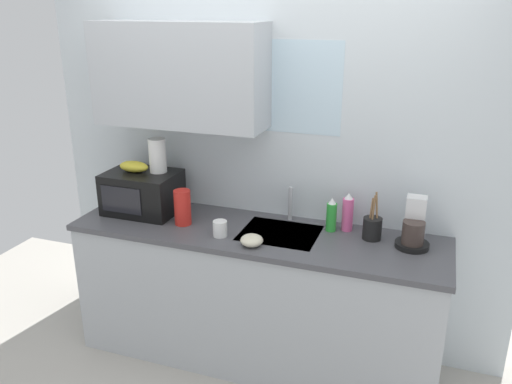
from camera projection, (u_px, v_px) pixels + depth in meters
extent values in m
cube|color=silver|center=(274.00, 160.00, 3.35)|extent=(3.05, 0.10, 2.50)
cube|color=#B2B7BC|center=(180.00, 75.00, 3.15)|extent=(1.07, 0.32, 0.62)
cube|color=silver|center=(296.00, 87.00, 3.11)|extent=(0.56, 0.02, 0.55)
cube|color=#B2B7BC|center=(256.00, 298.00, 3.32)|extent=(2.25, 0.60, 0.86)
cube|color=#4C4C51|center=(256.00, 233.00, 3.17)|extent=(2.28, 0.63, 0.03)
cube|color=#9EA0A5|center=(280.00, 243.00, 3.16)|extent=(0.46, 0.38, 0.14)
cylinder|color=#B2B5BA|center=(290.00, 204.00, 3.29)|extent=(0.03, 0.03, 0.22)
cube|color=black|center=(143.00, 192.00, 3.41)|extent=(0.46, 0.34, 0.27)
cube|color=black|center=(121.00, 200.00, 3.27)|extent=(0.28, 0.01, 0.17)
ellipsoid|color=gold|center=(134.00, 167.00, 3.37)|extent=(0.20, 0.11, 0.07)
cylinder|color=white|center=(158.00, 155.00, 3.34)|extent=(0.11, 0.11, 0.22)
cylinder|color=black|center=(412.00, 245.00, 2.94)|extent=(0.19, 0.19, 0.03)
cylinder|color=#3F332D|center=(413.00, 233.00, 2.91)|extent=(0.12, 0.12, 0.13)
cube|color=silver|center=(415.00, 218.00, 2.96)|extent=(0.11, 0.09, 0.26)
cylinder|color=green|center=(331.00, 217.00, 3.14)|extent=(0.06, 0.06, 0.17)
cone|color=white|center=(332.00, 201.00, 3.10)|extent=(0.05, 0.05, 0.04)
cylinder|color=#E55999|center=(348.00, 214.00, 3.14)|extent=(0.07, 0.07, 0.20)
cone|color=white|center=(349.00, 196.00, 3.10)|extent=(0.05, 0.05, 0.04)
cylinder|color=red|center=(183.00, 207.00, 3.23)|extent=(0.10, 0.10, 0.22)
cylinder|color=white|center=(220.00, 229.00, 3.08)|extent=(0.08, 0.08, 0.09)
cylinder|color=black|center=(372.00, 228.00, 3.04)|extent=(0.11, 0.11, 0.13)
cylinder|color=olive|center=(371.00, 215.00, 3.01)|extent=(0.03, 0.02, 0.21)
cylinder|color=olive|center=(377.00, 213.00, 3.01)|extent=(0.04, 0.02, 0.25)
cylinder|color=olive|center=(373.00, 215.00, 2.99)|extent=(0.02, 0.02, 0.24)
ellipsoid|color=beige|center=(252.00, 240.00, 2.96)|extent=(0.13, 0.13, 0.06)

